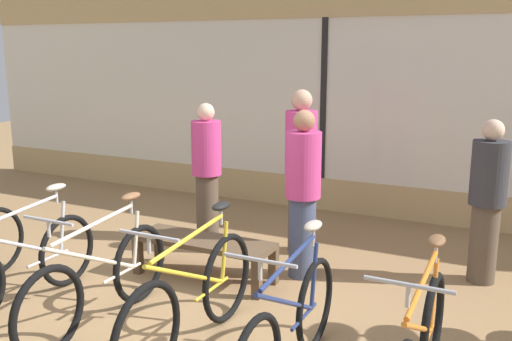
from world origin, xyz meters
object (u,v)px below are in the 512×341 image
at_px(bicycle_center_left, 100,281).
at_px(bicycle_center_right, 192,299).
at_px(bicycle_left, 24,265).
at_px(customer_by_window, 303,191).
at_px(bicycle_right, 290,327).
at_px(customer_mid_floor, 487,199).
at_px(customer_near_rack, 301,168).
at_px(customer_near_bench, 207,170).
at_px(display_bench, 204,246).

xyz_separation_m(bicycle_center_left, bicycle_center_right, (0.87, 0.01, 0.02)).
bearing_deg(bicycle_left, customer_by_window, 41.41).
bearing_deg(bicycle_right, customer_mid_floor, 66.86).
relative_size(bicycle_left, bicycle_center_left, 0.99).
xyz_separation_m(bicycle_right, customer_by_window, (-0.59, 1.72, 0.48)).
xyz_separation_m(customer_near_rack, customer_mid_floor, (1.88, 0.01, -0.12)).
distance_m(bicycle_left, customer_near_rack, 2.89).
relative_size(bicycle_center_left, customer_near_bench, 1.09).
bearing_deg(customer_mid_floor, bicycle_center_left, -139.23).
height_order(customer_near_rack, customer_mid_floor, customer_near_rack).
xyz_separation_m(bicycle_right, customer_mid_floor, (1.01, 2.36, 0.43)).
relative_size(bicycle_left, display_bench, 1.23).
bearing_deg(customer_mid_floor, customer_near_rack, -179.77).
height_order(bicycle_center_left, customer_by_window, customer_by_window).
bearing_deg(customer_near_bench, customer_near_rack, 4.38).
relative_size(bicycle_right, customer_by_window, 1.03).
relative_size(bicycle_center_left, bicycle_right, 1.03).
xyz_separation_m(bicycle_right, display_bench, (-1.42, 1.24, -0.05)).
relative_size(bicycle_right, customer_near_bench, 1.06).
bearing_deg(customer_near_bench, bicycle_right, -48.60).
relative_size(display_bench, customer_mid_floor, 0.89).
xyz_separation_m(bicycle_left, bicycle_right, (2.50, -0.04, 0.01)).
distance_m(bicycle_right, customer_near_rack, 2.57).
distance_m(display_bench, customer_near_rack, 1.38).
bearing_deg(bicycle_left, bicycle_right, -0.84).
bearing_deg(bicycle_center_left, bicycle_center_right, 0.60).
bearing_deg(display_bench, customer_by_window, 29.98).
bearing_deg(customer_by_window, bicycle_center_left, -122.76).
distance_m(display_bench, customer_by_window, 1.09).
xyz_separation_m(bicycle_center_right, display_bench, (-0.62, 1.18, -0.07)).
bearing_deg(bicycle_right, bicycle_center_left, 178.31).
relative_size(display_bench, customer_by_window, 0.85).
xyz_separation_m(bicycle_center_left, display_bench, (0.25, 1.19, -0.05)).
bearing_deg(customer_mid_floor, bicycle_right, -113.14).
bearing_deg(bicycle_center_right, bicycle_center_left, -179.40).
relative_size(customer_by_window, customer_mid_floor, 1.05).
bearing_deg(customer_mid_floor, customer_near_bench, -178.21).
relative_size(bicycle_center_left, customer_mid_floor, 1.11).
xyz_separation_m(bicycle_center_left, customer_mid_floor, (2.68, 2.31, 0.44)).
xyz_separation_m(bicycle_right, customer_near_bench, (-2.00, 2.26, 0.45)).
height_order(display_bench, customer_near_rack, customer_near_rack).
bearing_deg(display_bench, customer_near_bench, 119.26).
height_order(bicycle_center_left, customer_mid_floor, customer_mid_floor).
bearing_deg(customer_by_window, customer_near_rack, 113.75).
relative_size(customer_mid_floor, customer_near_bench, 0.98).
height_order(bicycle_center_left, bicycle_right, bicycle_center_left).
height_order(bicycle_left, bicycle_center_right, bicycle_center_right).
bearing_deg(bicycle_center_left, customer_near_bench, 98.40).
xyz_separation_m(bicycle_left, customer_by_window, (1.91, 1.68, 0.48)).
xyz_separation_m(bicycle_center_right, customer_near_bench, (-1.20, 2.21, 0.44)).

